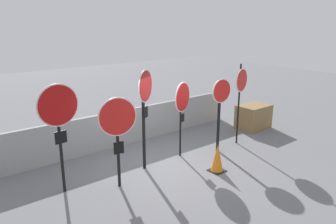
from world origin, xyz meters
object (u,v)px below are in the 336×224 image
at_px(stop_sign_2, 145,101).
at_px(stop_sign_3, 182,102).
at_px(stop_sign_5, 241,86).
at_px(stop_sign_4, 220,102).
at_px(stop_sign_0, 59,115).
at_px(storage_crate, 253,117).
at_px(stop_sign_1, 118,124).
at_px(traffic_cone_0, 217,158).

relative_size(stop_sign_2, stop_sign_3, 1.21).
xyz_separation_m(stop_sign_2, stop_sign_5, (3.41, -0.34, 0.01)).
distance_m(stop_sign_2, stop_sign_4, 2.48).
height_order(stop_sign_0, storage_crate, stop_sign_0).
bearing_deg(stop_sign_0, stop_sign_4, -10.48).
bearing_deg(stop_sign_5, stop_sign_4, 169.30).
distance_m(stop_sign_0, stop_sign_4, 4.67).
relative_size(stop_sign_1, traffic_cone_0, 2.95).
xyz_separation_m(stop_sign_3, stop_sign_4, (1.12, -0.43, -0.10)).
bearing_deg(stop_sign_2, traffic_cone_0, -76.08).
height_order(stop_sign_2, stop_sign_5, stop_sign_2).
bearing_deg(storage_crate, stop_sign_4, -164.65).
bearing_deg(stop_sign_1, stop_sign_3, 23.70).
relative_size(stop_sign_3, stop_sign_5, 0.86).
relative_size(stop_sign_0, stop_sign_5, 0.99).
bearing_deg(traffic_cone_0, storage_crate, 23.87).
bearing_deg(storage_crate, stop_sign_1, -172.81).
distance_m(stop_sign_1, storage_crate, 6.33).
relative_size(stop_sign_0, stop_sign_2, 0.96).
height_order(stop_sign_5, traffic_cone_0, stop_sign_5).
xyz_separation_m(stop_sign_1, storage_crate, (6.18, 0.78, -1.15)).
relative_size(stop_sign_0, traffic_cone_0, 3.42).
distance_m(stop_sign_4, stop_sign_5, 1.05).
height_order(stop_sign_2, traffic_cone_0, stop_sign_2).
bearing_deg(stop_sign_1, stop_sign_4, 13.13).
relative_size(stop_sign_1, stop_sign_3, 1.00).
bearing_deg(stop_sign_5, stop_sign_2, 160.06).
bearing_deg(stop_sign_3, storage_crate, -17.65).
bearing_deg(stop_sign_2, stop_sign_4, -41.85).
xyz_separation_m(stop_sign_1, stop_sign_3, (2.38, 0.48, 0.06)).
relative_size(stop_sign_3, storage_crate, 1.89).
xyz_separation_m(stop_sign_2, stop_sign_4, (2.42, -0.40, -0.34)).
relative_size(traffic_cone_0, storage_crate, 0.64).
relative_size(stop_sign_0, storage_crate, 2.20).
relative_size(stop_sign_2, storage_crate, 2.29).
distance_m(stop_sign_3, stop_sign_4, 1.20).
bearing_deg(stop_sign_4, stop_sign_1, -176.33).
distance_m(stop_sign_0, stop_sign_1, 1.30).
distance_m(stop_sign_1, traffic_cone_0, 2.88).
bearing_deg(stop_sign_3, stop_sign_1, 169.11).
xyz_separation_m(stop_sign_5, traffic_cone_0, (-2.04, -0.97, -1.53)).
xyz_separation_m(stop_sign_0, stop_sign_2, (2.20, -0.14, 0.01)).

